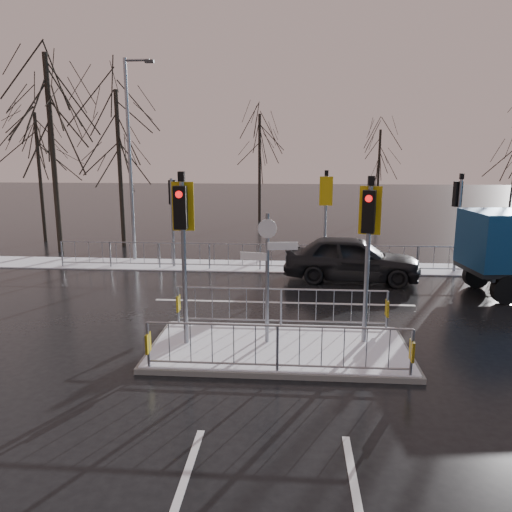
{
  "coord_description": "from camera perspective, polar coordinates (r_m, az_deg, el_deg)",
  "views": [
    {
      "loc": [
        0.3,
        -10.97,
        4.6
      ],
      "look_at": [
        -0.71,
        2.21,
        1.8
      ],
      "focal_mm": 35.0,
      "sensor_mm": 36.0,
      "label": 1
    }
  ],
  "objects": [
    {
      "name": "ground",
      "position": [
        11.9,
        2.66,
        -10.8
      ],
      "size": [
        120.0,
        120.0,
        0.0
      ],
      "primitive_type": "plane",
      "color": "black",
      "rests_on": "ground"
    },
    {
      "name": "traffic_island",
      "position": [
        11.76,
        2.63,
        -9.02
      ],
      "size": [
        6.0,
        3.04,
        4.15
      ],
      "color": "#61615C",
      "rests_on": "ground"
    },
    {
      "name": "far_kerb_fixtures",
      "position": [
        19.4,
        4.3,
        1.29
      ],
      "size": [
        18.0,
        0.65,
        3.83
      ],
      "color": "gray",
      "rests_on": "ground"
    },
    {
      "name": "street_lamp_left",
      "position": [
        21.55,
        -14.08,
        11.33
      ],
      "size": [
        1.25,
        0.18,
        8.2
      ],
      "color": "gray",
      "rests_on": "ground"
    },
    {
      "name": "lane_markings",
      "position": [
        11.59,
        2.61,
        -11.41
      ],
      "size": [
        8.0,
        11.38,
        0.01
      ],
      "color": "silver",
      "rests_on": "ground"
    },
    {
      "name": "tree_near_a",
      "position": [
        24.53,
        -22.51,
        14.62
      ],
      "size": [
        4.75,
        4.75,
        8.97
      ],
      "color": "black",
      "rests_on": "ground"
    },
    {
      "name": "tree_near_c",
      "position": [
        27.61,
        -23.66,
        10.78
      ],
      "size": [
        3.5,
        3.5,
        6.61
      ],
      "color": "black",
      "rests_on": "ground"
    },
    {
      "name": "snow_verge",
      "position": [
        20.1,
        3.43,
        -1.23
      ],
      "size": [
        30.0,
        2.0,
        0.04
      ],
      "primitive_type": "cube",
      "color": "white",
      "rests_on": "ground"
    },
    {
      "name": "tree_far_a",
      "position": [
        33.05,
        0.41,
        12.35
      ],
      "size": [
        3.75,
        3.75,
        7.08
      ],
      "color": "black",
      "rests_on": "ground"
    },
    {
      "name": "tree_near_b",
      "position": [
        24.9,
        -15.47,
        12.8
      ],
      "size": [
        4.0,
        4.0,
        7.55
      ],
      "color": "black",
      "rests_on": "ground"
    },
    {
      "name": "tree_far_b",
      "position": [
        35.43,
        13.91,
        10.95
      ],
      "size": [
        3.25,
        3.25,
        6.14
      ],
      "color": "black",
      "rests_on": "ground"
    },
    {
      "name": "car_far_lane",
      "position": [
        18.21,
        10.89,
        -0.25
      ],
      "size": [
        4.98,
        2.44,
        1.63
      ],
      "primitive_type": "imported",
      "rotation": [
        0.0,
        0.0,
        1.46
      ],
      "color": "black",
      "rests_on": "ground"
    }
  ]
}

